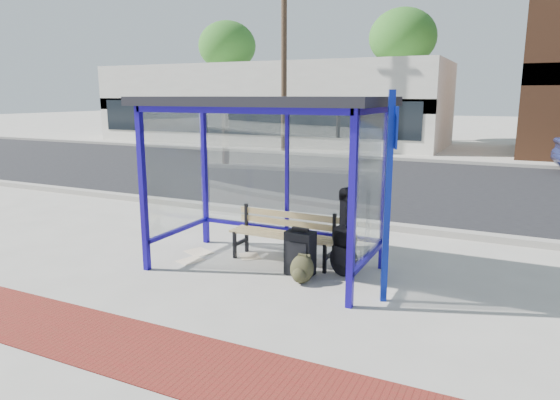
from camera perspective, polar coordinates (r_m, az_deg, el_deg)
The scene contains 19 objects.
ground at distance 7.21m, azimuth -1.74°, elevation -7.86°, with size 120.00×120.00×0.00m, color #B2ADA0.
brick_paver_strip at distance 5.24m, azimuth -15.47°, elevation -16.22°, with size 60.00×1.00×0.01m, color maroon.
curb_near at distance 9.75m, azimuth 6.11°, elevation -2.30°, with size 60.00×0.25×0.12m, color gray.
street_asphalt at distance 14.58m, azimuth 12.86°, elevation 1.95°, with size 60.00×10.00×0.00m, color black.
curb_far at distance 19.53m, azimuth 16.25°, elevation 4.39°, with size 60.00×0.25×0.12m, color gray.
far_sidewalk at distance 21.40m, azimuth 17.10°, elevation 4.81°, with size 60.00×4.00×0.01m, color #B2ADA0.
bus_shelter at distance 6.86m, azimuth -1.57°, elevation 8.82°, with size 3.30×1.80×2.42m.
storefront_white at distance 26.91m, azimuth -1.21°, elevation 10.92°, with size 18.00×6.04×4.00m.
tree_left at distance 32.99m, azimuth -6.06°, elevation 17.03°, with size 3.60×3.60×7.03m.
tree_mid at distance 28.85m, azimuth 13.86°, elevation 17.52°, with size 3.60×3.60×7.03m.
utility_pole_west at distance 21.53m, azimuth 0.46°, elevation 16.31°, with size 1.60×0.24×8.00m.
bench at distance 7.43m, azimuth 0.56°, elevation -3.70°, with size 1.66×0.44×0.78m.
guitar_bag at distance 6.90m, azimuth 7.36°, elevation -5.20°, with size 0.43×0.29×1.16m.
suitcase at distance 6.88m, azimuth 2.31°, elevation -6.10°, with size 0.40×0.28×0.68m.
backpack at distance 6.64m, azimuth 2.48°, elevation -7.97°, with size 0.33×0.31×0.39m.
sign_post at distance 5.89m, azimuth 12.34°, elevation 1.52°, with size 0.16×0.30×2.50m.
newspaper_a at distance 8.04m, azimuth -9.27°, elevation -5.89°, with size 0.41×0.33×0.01m, color white.
newspaper_b at distance 7.67m, azimuth -10.19°, elevation -6.82°, with size 0.37×0.29×0.01m, color white.
newspaper_c at distance 7.76m, azimuth -3.50°, elevation -6.43°, with size 0.37×0.29×0.01m, color white.
Camera 1 is at (3.13, -6.03, 2.43)m, focal length 32.00 mm.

